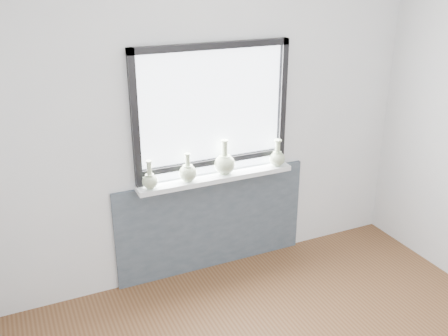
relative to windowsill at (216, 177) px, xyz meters
name	(u,v)px	position (x,y,z in m)	size (l,w,h in m)	color
back_wall	(211,125)	(0.00, 0.10, 0.42)	(3.60, 0.02, 2.60)	silver
apron_panel	(213,222)	(0.00, 0.07, -0.45)	(1.70, 0.03, 0.86)	#4D5665
windowsill	(216,177)	(0.00, 0.00, 0.00)	(1.32, 0.18, 0.04)	white
window	(212,108)	(0.00, 0.06, 0.56)	(1.30, 0.06, 1.05)	black
vase_a	(150,180)	(-0.56, -0.03, 0.09)	(0.12, 0.12, 0.22)	#ACBF96
vase_b	(188,172)	(-0.25, -0.02, 0.09)	(0.14, 0.14, 0.23)	#ACBF96
vase_c	(225,163)	(0.08, 0.00, 0.11)	(0.18, 0.18, 0.29)	#ACBF96
vase_d	(277,157)	(0.56, -0.02, 0.09)	(0.13, 0.13, 0.23)	#ACBF96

